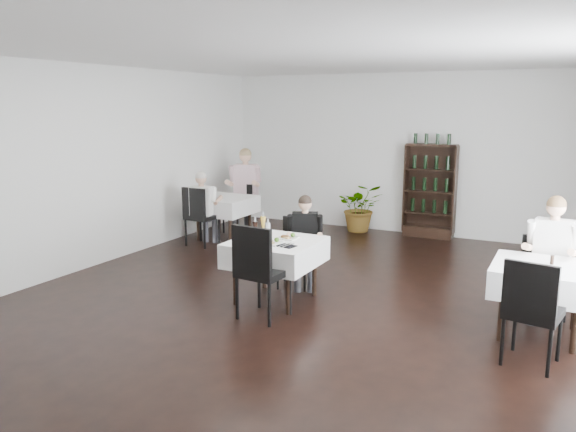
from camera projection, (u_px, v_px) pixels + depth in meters
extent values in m
plane|color=black|center=(297.00, 304.00, 6.92)|extent=(9.00, 9.00, 0.00)
plane|color=white|center=(298.00, 52.00, 6.34)|extent=(9.00, 9.00, 0.00)
plane|color=white|center=(402.00, 154.00, 10.57)|extent=(7.00, 0.00, 7.00)
plane|color=white|center=(82.00, 168.00, 8.18)|extent=(0.00, 9.00, 9.00)
cube|color=black|center=(428.00, 232.00, 10.42)|extent=(0.90, 0.28, 0.20)
cylinder|color=black|center=(235.00, 277.00, 6.83)|extent=(0.06, 0.06, 0.71)
cylinder|color=black|center=(264.00, 262.00, 7.47)|extent=(0.06, 0.06, 0.71)
cylinder|color=black|center=(289.00, 285.00, 6.50)|extent=(0.06, 0.06, 0.71)
cylinder|color=black|center=(314.00, 269.00, 7.14)|extent=(0.06, 0.06, 0.71)
cube|color=black|center=(276.00, 244.00, 6.91)|extent=(0.85, 0.85, 0.04)
cube|color=white|center=(276.00, 252.00, 6.93)|extent=(1.03, 1.03, 0.30)
cylinder|color=black|center=(198.00, 221.00, 10.09)|extent=(0.06, 0.06, 0.71)
cylinder|color=black|center=(219.00, 215.00, 10.69)|extent=(0.06, 0.06, 0.71)
cylinder|color=black|center=(230.00, 225.00, 9.79)|extent=(0.06, 0.06, 0.71)
cylinder|color=black|center=(250.00, 218.00, 10.38)|extent=(0.06, 0.06, 0.71)
cube|color=black|center=(224.00, 199.00, 10.16)|extent=(0.80, 0.80, 0.04)
cube|color=white|center=(224.00, 205.00, 10.19)|extent=(0.98, 0.98, 0.30)
cylinder|color=black|center=(502.00, 308.00, 5.77)|extent=(0.06, 0.06, 0.71)
cylinder|color=black|center=(509.00, 289.00, 6.37)|extent=(0.06, 0.06, 0.71)
cylinder|color=black|center=(575.00, 319.00, 5.47)|extent=(0.06, 0.06, 0.71)
cylinder|color=black|center=(576.00, 298.00, 6.07)|extent=(0.06, 0.06, 0.71)
cube|color=black|center=(543.00, 269.00, 5.85)|extent=(0.80, 0.80, 0.04)
cube|color=white|center=(542.00, 279.00, 5.87)|extent=(0.98, 0.98, 0.30)
imported|color=#20561D|center=(360.00, 207.00, 10.81)|extent=(1.07, 1.01, 0.94)
cylinder|color=black|center=(278.00, 274.00, 7.43)|extent=(0.03, 0.03, 0.42)
cylinder|color=black|center=(285.00, 266.00, 7.77)|extent=(0.03, 0.03, 0.42)
cylinder|color=black|center=(305.00, 276.00, 7.33)|extent=(0.03, 0.03, 0.42)
cylinder|color=black|center=(311.00, 268.00, 7.68)|extent=(0.03, 0.03, 0.42)
cube|color=black|center=(295.00, 254.00, 7.51)|extent=(0.50, 0.50, 0.06)
cube|color=black|center=(298.00, 233.00, 7.64)|extent=(0.42, 0.13, 0.46)
cylinder|color=black|center=(290.00, 294.00, 6.52)|extent=(0.04, 0.04, 0.50)
cylinder|color=black|center=(269.00, 305.00, 6.15)|extent=(0.04, 0.04, 0.50)
cylinder|color=black|center=(259.00, 288.00, 6.74)|extent=(0.04, 0.04, 0.50)
cylinder|color=black|center=(237.00, 298.00, 6.38)|extent=(0.04, 0.04, 0.50)
cube|color=black|center=(264.00, 272.00, 6.39)|extent=(0.55, 0.55, 0.08)
cube|color=black|center=(252.00, 251.00, 6.14)|extent=(0.51, 0.10, 0.55)
cylinder|color=black|center=(224.00, 222.00, 10.72)|extent=(0.03, 0.03, 0.42)
cylinder|color=black|center=(237.00, 219.00, 11.00)|extent=(0.03, 0.03, 0.42)
cylinder|color=black|center=(237.00, 225.00, 10.49)|extent=(0.03, 0.03, 0.42)
cylinder|color=black|center=(251.00, 221.00, 10.77)|extent=(0.03, 0.03, 0.42)
cube|color=black|center=(237.00, 210.00, 10.70)|extent=(0.50, 0.50, 0.06)
cube|color=black|center=(244.00, 195.00, 10.80)|extent=(0.42, 0.13, 0.46)
cylinder|color=black|center=(219.00, 231.00, 9.87)|extent=(0.04, 0.04, 0.47)
cylinder|color=black|center=(205.00, 235.00, 9.52)|extent=(0.04, 0.04, 0.47)
cylinder|color=black|center=(201.00, 228.00, 10.07)|extent=(0.04, 0.04, 0.47)
cylinder|color=black|center=(186.00, 233.00, 9.72)|extent=(0.04, 0.04, 0.47)
cube|color=black|center=(202.00, 217.00, 9.74)|extent=(0.49, 0.49, 0.07)
cube|color=black|center=(194.00, 203.00, 9.50)|extent=(0.47, 0.07, 0.51)
cylinder|color=black|center=(532.00, 304.00, 6.32)|extent=(0.03, 0.03, 0.42)
cylinder|color=black|center=(521.00, 293.00, 6.67)|extent=(0.03, 0.03, 0.42)
cylinder|color=black|center=(565.00, 304.00, 6.29)|extent=(0.03, 0.03, 0.42)
cylinder|color=black|center=(553.00, 294.00, 6.65)|extent=(0.03, 0.03, 0.42)
cube|color=black|center=(544.00, 279.00, 6.44)|extent=(0.55, 0.55, 0.06)
cube|color=black|center=(540.00, 254.00, 6.58)|extent=(0.41, 0.20, 0.46)
cylinder|color=black|center=(559.00, 338.00, 5.33)|extent=(0.04, 0.04, 0.47)
cylinder|color=black|center=(549.00, 353.00, 5.00)|extent=(0.04, 0.04, 0.47)
cylinder|color=black|center=(514.00, 328.00, 5.57)|extent=(0.04, 0.04, 0.47)
cylinder|color=black|center=(502.00, 341.00, 5.24)|extent=(0.04, 0.04, 0.47)
cube|color=black|center=(533.00, 313.00, 5.23)|extent=(0.54, 0.54, 0.07)
cube|color=black|center=(530.00, 291.00, 5.01)|extent=(0.47, 0.13, 0.51)
cube|color=#404148|center=(298.00, 253.00, 7.42)|extent=(0.26, 0.38, 0.12)
cylinder|color=#404148|center=(298.00, 276.00, 7.32)|extent=(0.09, 0.09, 0.42)
cube|color=#404148|center=(311.00, 253.00, 7.42)|extent=(0.26, 0.38, 0.12)
cylinder|color=#404148|center=(311.00, 277.00, 7.32)|extent=(0.09, 0.09, 0.42)
cube|color=black|center=(305.00, 230.00, 7.52)|extent=(0.39, 0.31, 0.47)
cylinder|color=tan|center=(290.00, 235.00, 7.31)|extent=(0.17, 0.27, 0.13)
cylinder|color=tan|center=(320.00, 235.00, 7.29)|extent=(0.17, 0.27, 0.13)
sphere|color=tan|center=(305.00, 204.00, 7.44)|extent=(0.18, 0.18, 0.18)
sphere|color=black|center=(305.00, 202.00, 7.43)|extent=(0.18, 0.18, 0.18)
cube|color=#404148|center=(238.00, 201.00, 10.67)|extent=(0.29, 0.49, 0.16)
cylinder|color=#404148|center=(236.00, 221.00, 10.55)|extent=(0.12, 0.12, 0.54)
cube|color=#404148|center=(249.00, 201.00, 10.64)|extent=(0.29, 0.49, 0.16)
cylinder|color=#404148|center=(247.00, 221.00, 10.51)|extent=(0.12, 0.12, 0.54)
cube|color=#C5A2A9|center=(246.00, 180.00, 10.79)|extent=(0.50, 0.37, 0.61)
cylinder|color=tan|center=(229.00, 183.00, 10.54)|extent=(0.19, 0.36, 0.17)
cylinder|color=tan|center=(256.00, 184.00, 10.46)|extent=(0.19, 0.36, 0.17)
sphere|color=tan|center=(245.00, 156.00, 10.68)|extent=(0.23, 0.23, 0.23)
sphere|color=olive|center=(245.00, 154.00, 10.67)|extent=(0.23, 0.23, 0.23)
cube|color=#404148|center=(211.00, 216.00, 9.75)|extent=(0.19, 0.40, 0.13)
cylinder|color=#404148|center=(215.00, 230.00, 9.96)|extent=(0.10, 0.10, 0.44)
cube|color=#404148|center=(201.00, 216.00, 9.80)|extent=(0.19, 0.40, 0.13)
cylinder|color=#404148|center=(206.00, 230.00, 10.01)|extent=(0.10, 0.10, 0.44)
cube|color=white|center=(201.00, 201.00, 9.56)|extent=(0.39, 0.26, 0.50)
cylinder|color=tan|center=(218.00, 200.00, 9.73)|extent=(0.12, 0.29, 0.14)
cylinder|color=tan|center=(196.00, 199.00, 9.85)|extent=(0.12, 0.29, 0.14)
sphere|color=tan|center=(201.00, 179.00, 9.50)|extent=(0.19, 0.19, 0.19)
sphere|color=beige|center=(201.00, 177.00, 9.50)|extent=(0.19, 0.19, 0.19)
cube|color=#404148|center=(538.00, 273.00, 6.30)|extent=(0.18, 0.43, 0.14)
cylinder|color=#404148|center=(533.00, 304.00, 6.22)|extent=(0.11, 0.11, 0.48)
cube|color=#404148|center=(558.00, 276.00, 6.20)|extent=(0.18, 0.43, 0.14)
cylinder|color=#404148|center=(553.00, 307.00, 6.11)|extent=(0.11, 0.11, 0.48)
cube|color=white|center=(553.00, 243.00, 6.34)|extent=(0.41, 0.26, 0.54)
cylinder|color=tan|center=(527.00, 247.00, 6.25)|extent=(0.11, 0.31, 0.15)
cylinder|color=tan|center=(572.00, 253.00, 6.01)|extent=(0.11, 0.31, 0.15)
sphere|color=tan|center=(556.00, 207.00, 6.25)|extent=(0.21, 0.21, 0.21)
sphere|color=brown|center=(556.00, 205.00, 6.24)|extent=(0.21, 0.21, 0.21)
cube|color=white|center=(288.00, 238.00, 7.00)|extent=(0.23, 0.23, 0.02)
cube|color=#533117|center=(285.00, 236.00, 6.99)|extent=(0.11, 0.09, 0.02)
sphere|color=#3B671B|center=(293.00, 235.00, 7.00)|extent=(0.06, 0.06, 0.06)
cube|color=olive|center=(287.00, 238.00, 6.94)|extent=(0.10, 0.09, 0.02)
cube|color=white|center=(271.00, 243.00, 6.75)|extent=(0.25, 0.25, 0.02)
cube|color=#533117|center=(268.00, 241.00, 6.74)|extent=(0.11, 0.09, 0.02)
sphere|color=#3B671B|center=(277.00, 240.00, 6.75)|extent=(0.06, 0.06, 0.06)
cube|color=olive|center=(270.00, 243.00, 6.68)|extent=(0.10, 0.09, 0.02)
cone|color=black|center=(255.00, 230.00, 6.94)|extent=(0.07, 0.07, 0.23)
cylinder|color=silver|center=(255.00, 219.00, 6.91)|extent=(0.02, 0.02, 0.06)
cone|color=gold|center=(263.00, 226.00, 7.11)|extent=(0.07, 0.07, 0.25)
cylinder|color=silver|center=(263.00, 214.00, 7.08)|extent=(0.02, 0.02, 0.06)
cylinder|color=silver|center=(268.00, 230.00, 7.02)|extent=(0.06, 0.06, 0.20)
cylinder|color=#A9090A|center=(268.00, 231.00, 7.02)|extent=(0.06, 0.06, 0.05)
cylinder|color=silver|center=(268.00, 221.00, 6.99)|extent=(0.02, 0.02, 0.05)
cube|color=black|center=(287.00, 246.00, 6.62)|extent=(0.23, 0.20, 0.01)
cylinder|color=silver|center=(285.00, 245.00, 6.62)|extent=(0.06, 0.23, 0.01)
cylinder|color=silver|center=(288.00, 245.00, 6.60)|extent=(0.05, 0.23, 0.01)
cylinder|color=black|center=(552.00, 260.00, 5.86)|extent=(0.05, 0.05, 0.10)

